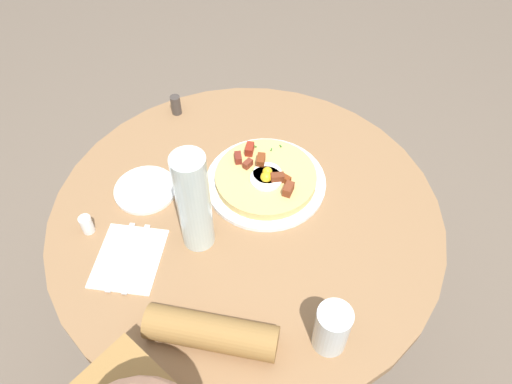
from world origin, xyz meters
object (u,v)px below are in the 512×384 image
object	(u,v)px
bread_plate	(145,190)
pepper_shaker	(176,105)
dining_table	(247,252)
knife	(121,256)
water_glass	(332,328)
salt_shaker	(87,224)
pizza_plate	(266,182)
breakfast_pizza	(266,177)
fork	(136,258)
water_bottle	(194,203)

from	to	relation	value
bread_plate	pepper_shaker	bearing A→B (deg)	121.58
dining_table	knife	world-z (taller)	knife
water_glass	dining_table	bearing A→B (deg)	158.33
salt_shaker	pizza_plate	bearing A→B (deg)	60.21
dining_table	bread_plate	bearing A→B (deg)	-153.47
pizza_plate	salt_shaker	xyz separation A→B (m)	(-0.22, -0.38, 0.02)
breakfast_pizza	pepper_shaker	xyz separation A→B (m)	(-0.36, 0.04, 0.00)
water_glass	pepper_shaker	bearing A→B (deg)	159.42
fork	knife	distance (m)	0.04
salt_shaker	water_glass	bearing A→B (deg)	14.18
knife	water_glass	world-z (taller)	water_glass
bread_plate	salt_shaker	distance (m)	0.17
fork	salt_shaker	size ratio (longest dim) A/B	3.79
pepper_shaker	dining_table	bearing A→B (deg)	-19.61
breakfast_pizza	water_glass	world-z (taller)	water_glass
water_bottle	salt_shaker	world-z (taller)	water_bottle
salt_shaker	fork	bearing A→B (deg)	8.15
breakfast_pizza	water_glass	xyz separation A→B (m)	(0.36, -0.23, 0.03)
breakfast_pizza	knife	world-z (taller)	breakfast_pizza
dining_table	fork	bearing A→B (deg)	-109.85
dining_table	fork	size ratio (longest dim) A/B	5.21
knife	water_bottle	size ratio (longest dim) A/B	0.68
water_glass	salt_shaker	size ratio (longest dim) A/B	2.45
knife	pepper_shaker	bearing A→B (deg)	-0.82
knife	pepper_shaker	distance (m)	0.49
pizza_plate	fork	xyz separation A→B (m)	(-0.07, -0.36, 0.00)
bread_plate	water_glass	bearing A→B (deg)	-1.95
fork	pepper_shaker	distance (m)	0.49
pizza_plate	pepper_shaker	xyz separation A→B (m)	(-0.36, 0.04, 0.02)
dining_table	pizza_plate	xyz separation A→B (m)	(-0.02, 0.10, 0.18)
dining_table	fork	xyz separation A→B (m)	(-0.09, -0.26, 0.18)
dining_table	salt_shaker	bearing A→B (deg)	-130.39
dining_table	pepper_shaker	distance (m)	0.46
pizza_plate	salt_shaker	bearing A→B (deg)	-119.79
fork	dining_table	bearing A→B (deg)	-52.82
fork	pepper_shaker	bearing A→B (deg)	3.37
water_glass	salt_shaker	world-z (taller)	water_glass
bread_plate	fork	distance (m)	0.20
dining_table	water_glass	bearing A→B (deg)	-21.67
water_glass	fork	bearing A→B (deg)	-163.86
bread_plate	salt_shaker	world-z (taller)	salt_shaker
water_glass	salt_shaker	xyz separation A→B (m)	(-0.58, -0.15, -0.03)
fork	bread_plate	bearing A→B (deg)	10.50
dining_table	salt_shaker	size ratio (longest dim) A/B	19.76
pepper_shaker	fork	bearing A→B (deg)	-53.65
breakfast_pizza	dining_table	bearing A→B (deg)	-77.70
salt_shaker	knife	bearing A→B (deg)	0.55
water_bottle	pizza_plate	bearing A→B (deg)	88.25
breakfast_pizza	knife	size ratio (longest dim) A/B	1.40
breakfast_pizza	pepper_shaker	distance (m)	0.37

